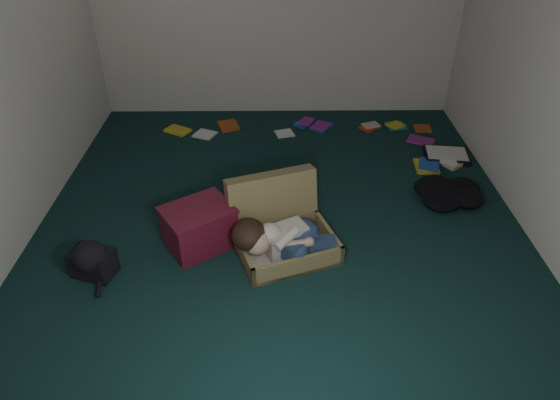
{
  "coord_description": "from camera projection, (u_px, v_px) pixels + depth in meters",
  "views": [
    {
      "loc": [
        -0.03,
        -3.3,
        2.53
      ],
      "look_at": [
        0.0,
        -0.15,
        0.35
      ],
      "focal_mm": 32.0,
      "sensor_mm": 36.0,
      "label": 1
    }
  ],
  "objects": [
    {
      "name": "floor",
      "position": [
        280.0,
        224.0,
        4.15
      ],
      "size": [
        4.5,
        4.5,
        0.0
      ],
      "primitive_type": "plane",
      "color": "black",
      "rests_on": "ground"
    },
    {
      "name": "wall_front",
      "position": [
        287.0,
        331.0,
        1.56
      ],
      "size": [
        4.5,
        0.0,
        4.5
      ],
      "primitive_type": "plane",
      "rotation": [
        -1.57,
        0.0,
        0.0
      ],
      "color": "white",
      "rests_on": "ground"
    },
    {
      "name": "suitcase",
      "position": [
        280.0,
        228.0,
        3.86
      ],
      "size": [
        0.91,
        0.9,
        0.53
      ],
      "rotation": [
        0.0,
        0.0,
        0.34
      ],
      "color": "olive",
      "rests_on": "floor"
    },
    {
      "name": "person",
      "position": [
        283.0,
        238.0,
        3.68
      ],
      "size": [
        0.8,
        0.41,
        0.33
      ],
      "rotation": [
        0.0,
        0.0,
        0.34
      ],
      "color": "beige",
      "rests_on": "suitcase"
    },
    {
      "name": "maroon_bin",
      "position": [
        199.0,
        227.0,
        3.83
      ],
      "size": [
        0.64,
        0.61,
        0.35
      ],
      "rotation": [
        0.0,
        0.0,
        0.59
      ],
      "color": "maroon",
      "rests_on": "floor"
    },
    {
      "name": "backpack",
      "position": [
        93.0,
        262.0,
        3.6
      ],
      "size": [
        0.44,
        0.39,
        0.22
      ],
      "primitive_type": null,
      "rotation": [
        0.0,
        0.0,
        -0.31
      ],
      "color": "black",
      "rests_on": "floor"
    },
    {
      "name": "clothing_pile",
      "position": [
        450.0,
        191.0,
        4.42
      ],
      "size": [
        0.51,
        0.43,
        0.15
      ],
      "primitive_type": null,
      "rotation": [
        0.0,
        0.0,
        0.08
      ],
      "color": "black",
      "rests_on": "floor"
    },
    {
      "name": "paper_tray",
      "position": [
        446.0,
        155.0,
        5.05
      ],
      "size": [
        0.47,
        0.38,
        0.06
      ],
      "rotation": [
        0.0,
        0.0,
        -0.13
      ],
      "color": "black",
      "rests_on": "floor"
    },
    {
      "name": "book_scatter",
      "position": [
        332.0,
        135.0,
        5.46
      ],
      "size": [
        3.03,
        1.25,
        0.02
      ],
      "color": "gold",
      "rests_on": "floor"
    }
  ]
}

